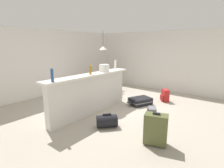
% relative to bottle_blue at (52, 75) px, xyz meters
% --- Properties ---
extents(ground_plane, '(13.00, 13.00, 0.05)m').
position_rel_bottle_blue_xyz_m(ground_plane, '(2.02, -0.24, -1.31)').
color(ground_plane, '#ADA393').
extents(wall_back, '(6.60, 0.10, 2.50)m').
position_rel_bottle_blue_xyz_m(wall_back, '(2.02, 2.81, -0.03)').
color(wall_back, silver).
rests_on(wall_back, ground_plane).
extents(wall_right, '(0.10, 6.00, 2.50)m').
position_rel_bottle_blue_xyz_m(wall_right, '(5.07, 0.06, -0.03)').
color(wall_right, silver).
rests_on(wall_right, ground_plane).
extents(partition_half_wall, '(2.80, 0.20, 1.09)m').
position_rel_bottle_blue_xyz_m(partition_half_wall, '(1.24, 0.08, -0.74)').
color(partition_half_wall, silver).
rests_on(partition_half_wall, ground_plane).
extents(bar_countertop, '(2.96, 0.40, 0.05)m').
position_rel_bottle_blue_xyz_m(bar_countertop, '(1.24, 0.08, -0.17)').
color(bar_countertop, white).
rests_on(bar_countertop, partition_half_wall).
extents(bottle_blue, '(0.06, 0.06, 0.29)m').
position_rel_bottle_blue_xyz_m(bottle_blue, '(0.00, 0.00, 0.00)').
color(bottle_blue, '#284C89').
rests_on(bottle_blue, bar_countertop).
extents(bottle_amber, '(0.06, 0.06, 0.24)m').
position_rel_bottle_blue_xyz_m(bottle_amber, '(1.20, 0.04, -0.02)').
color(bottle_amber, '#9E661E').
rests_on(bottle_amber, bar_countertop).
extents(bottle_white, '(0.07, 0.07, 0.30)m').
position_rel_bottle_blue_xyz_m(bottle_white, '(2.50, 0.18, 0.00)').
color(bottle_white, silver).
rests_on(bottle_white, bar_countertop).
extents(grocery_bag, '(0.26, 0.18, 0.22)m').
position_rel_bottle_blue_xyz_m(grocery_bag, '(1.80, 0.06, -0.03)').
color(grocery_bag, silver).
rests_on(grocery_bag, bar_countertop).
extents(dining_table, '(1.10, 0.80, 0.74)m').
position_rel_bottle_blue_xyz_m(dining_table, '(3.42, 1.48, -0.64)').
color(dining_table, '#4C331E').
rests_on(dining_table, ground_plane).
extents(dining_chair_near_partition, '(0.42, 0.42, 0.93)m').
position_rel_bottle_blue_xyz_m(dining_chair_near_partition, '(3.35, 0.98, -0.77)').
color(dining_chair_near_partition, '#4C331E').
rests_on(dining_chair_near_partition, ground_plane).
extents(pendant_lamp, '(0.34, 0.34, 0.82)m').
position_rel_bottle_blue_xyz_m(pendant_lamp, '(3.33, 1.43, 0.52)').
color(pendant_lamp, black).
extents(suitcase_flat_black, '(0.89, 0.73, 0.22)m').
position_rel_bottle_blue_xyz_m(suitcase_flat_black, '(2.77, -0.66, -1.17)').
color(suitcase_flat_black, black).
rests_on(suitcase_flat_black, ground_plane).
extents(duffel_bag_black, '(0.56, 0.54, 0.34)m').
position_rel_bottle_blue_xyz_m(duffel_bag_black, '(0.83, -0.84, -1.13)').
color(duffel_bag_black, black).
rests_on(duffel_bag_black, ground_plane).
extents(suitcase_upright_olive, '(0.36, 0.49, 0.67)m').
position_rel_bottle_blue_xyz_m(suitcase_upright_olive, '(0.84, -2.07, -0.95)').
color(suitcase_upright_olive, '#51562D').
rests_on(suitcase_upright_olive, ground_plane).
extents(backpack_red, '(0.34, 0.34, 0.42)m').
position_rel_bottle_blue_xyz_m(backpack_red, '(3.57, -1.18, -1.08)').
color(backpack_red, red).
rests_on(backpack_red, ground_plane).
extents(backpack_grey, '(0.33, 0.33, 0.42)m').
position_rel_bottle_blue_xyz_m(backpack_grey, '(1.67, -1.61, -1.08)').
color(backpack_grey, slate).
rests_on(backpack_grey, ground_plane).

